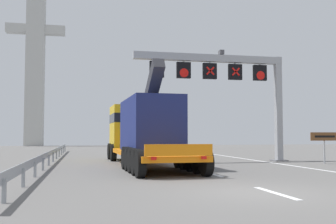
{
  "coord_description": "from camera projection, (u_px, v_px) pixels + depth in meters",
  "views": [
    {
      "loc": [
        -4.88,
        -10.82,
        1.65
      ],
      "look_at": [
        -0.23,
        11.28,
        2.99
      ],
      "focal_mm": 42.48,
      "sensor_mm": 36.0,
      "label": 1
    }
  ],
  "objects": [
    {
      "name": "guardrail_left",
      "position": [
        52.0,
        153.0,
        24.79
      ],
      "size": [
        0.13,
        34.07,
        0.76
      ],
      "color": "#999EA3",
      "rests_on": "ground"
    },
    {
      "name": "heavy_haul_truck_orange",
      "position": [
        142.0,
        130.0,
        22.96
      ],
      "size": [
        3.42,
        14.13,
        5.3
      ],
      "color": "orange",
      "rests_on": "ground"
    },
    {
      "name": "bridge_pylon_distant",
      "position": [
        36.0,
        49.0,
        62.91
      ],
      "size": [
        9.0,
        2.0,
        29.77
      ],
      "color": "#B7B7B2",
      "rests_on": "ground"
    },
    {
      "name": "edge_line_right",
      "position": [
        268.0,
        162.0,
        24.47
      ],
      "size": [
        0.2,
        63.0,
        0.01
      ],
      "primitive_type": "cube",
      "color": "silver",
      "rests_on": "ground"
    },
    {
      "name": "overhead_lane_gantry",
      "position": [
        229.0,
        77.0,
        25.21
      ],
      "size": [
        9.94,
        0.9,
        7.05
      ],
      "color": "#9EA0A5",
      "rests_on": "ground"
    },
    {
      "name": "ground",
      "position": [
        256.0,
        193.0,
        11.48
      ],
      "size": [
        112.0,
        112.0,
        0.0
      ],
      "primitive_type": "plane",
      "color": "slate"
    },
    {
      "name": "lane_markings",
      "position": [
        144.0,
        153.0,
        36.45
      ],
      "size": [
        0.2,
        65.52,
        0.01
      ],
      "color": "silver",
      "rests_on": "ground"
    },
    {
      "name": "tourist_info_sign_brown",
      "position": [
        324.0,
        139.0,
        23.26
      ],
      "size": [
        1.81,
        0.15,
        1.83
      ],
      "color": "#9EA0A5",
      "rests_on": "ground"
    }
  ]
}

